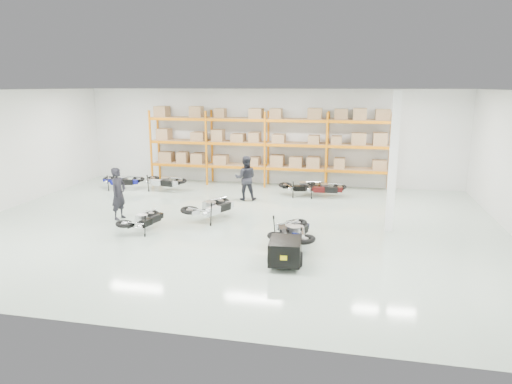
% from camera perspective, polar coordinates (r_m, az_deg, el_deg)
% --- Properties ---
extents(room, '(18.00, 18.00, 18.00)m').
position_cam_1_polar(room, '(15.11, -3.16, 4.03)').
color(room, '#A6B8A9').
rests_on(room, ground).
extents(pallet_rack, '(11.28, 0.98, 3.62)m').
position_cam_1_polar(pallet_rack, '(21.35, 1.33, 6.75)').
color(pallet_rack, orange).
rests_on(pallet_rack, ground).
extents(structural_column, '(0.25, 0.25, 4.50)m').
position_cam_1_polar(structural_column, '(15.16, 16.74, 3.52)').
color(structural_column, white).
rests_on(structural_column, ground).
extents(moto_blue_centre, '(1.22, 1.78, 1.05)m').
position_cam_1_polar(moto_blue_centre, '(13.70, 4.55, -4.51)').
color(moto_blue_centre, '#070E4E').
rests_on(moto_blue_centre, ground).
extents(moto_silver_left, '(1.70, 2.12, 1.23)m').
position_cam_1_polar(moto_silver_left, '(16.12, -5.69, -1.50)').
color(moto_silver_left, silver).
rests_on(moto_silver_left, ground).
extents(moto_black_far_left, '(1.15, 1.74, 1.03)m').
position_cam_1_polar(moto_black_far_left, '(15.29, -13.96, -3.02)').
color(moto_black_far_left, black).
rests_on(moto_black_far_left, ground).
extents(moto_touring_right, '(1.34, 2.01, 1.19)m').
position_cam_1_polar(moto_touring_right, '(13.51, 4.66, -4.48)').
color(moto_touring_right, black).
rests_on(moto_touring_right, ground).
extents(trailer, '(0.91, 1.74, 0.72)m').
position_cam_1_polar(trailer, '(12.05, 3.68, -7.38)').
color(trailer, black).
rests_on(trailer, ground).
extents(moto_back_a, '(1.77, 1.02, 1.09)m').
position_cam_1_polar(moto_back_a, '(21.73, -16.43, 1.67)').
color(moto_back_a, navy).
rests_on(moto_back_a, ground).
extents(moto_back_b, '(1.92, 1.22, 1.15)m').
position_cam_1_polar(moto_back_b, '(21.00, -11.50, 1.64)').
color(moto_back_b, silver).
rests_on(moto_back_b, ground).
extents(moto_back_c, '(1.87, 1.29, 1.10)m').
position_cam_1_polar(moto_back_c, '(19.72, 5.80, 1.02)').
color(moto_back_c, black).
rests_on(moto_back_c, ground).
extents(moto_back_d, '(1.71, 0.89, 1.09)m').
position_cam_1_polar(moto_back_d, '(19.55, 8.42, 0.82)').
color(moto_back_d, '#3E0C0D').
rests_on(moto_back_d, ground).
extents(person_left, '(0.54, 0.73, 1.85)m').
position_cam_1_polar(person_left, '(16.81, -16.81, -0.18)').
color(person_left, black).
rests_on(person_left, ground).
extents(person_back, '(1.00, 0.84, 1.84)m').
position_cam_1_polar(person_back, '(18.82, -1.30, 1.75)').
color(person_back, '#22222A').
rests_on(person_back, ground).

